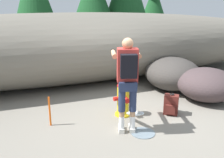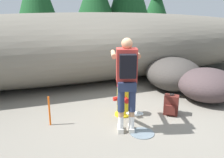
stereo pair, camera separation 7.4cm
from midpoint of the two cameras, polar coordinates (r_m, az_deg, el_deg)
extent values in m
cube|color=slate|center=(5.11, 4.23, -9.71)|extent=(56.00, 56.00, 0.04)
ellipsoid|color=#666056|center=(7.68, -6.59, 7.54)|extent=(17.98, 3.20, 2.14)
cylinder|color=gold|center=(5.27, 2.20, -8.34)|extent=(0.34, 0.34, 0.04)
cylinder|color=gold|center=(5.15, 2.23, -5.20)|extent=(0.25, 0.25, 0.58)
ellipsoid|color=red|center=(5.04, 2.28, -1.60)|extent=(0.27, 0.27, 0.10)
cylinder|color=red|center=(5.01, 2.29, -0.78)|extent=(0.06, 0.06, 0.05)
cylinder|color=red|center=(5.06, 0.47, -4.75)|extent=(0.09, 0.09, 0.09)
cylinder|color=red|center=(5.20, 3.97, -4.21)|extent=(0.09, 0.09, 0.09)
cylinder|color=red|center=(4.98, 3.08, -5.12)|extent=(0.11, 0.09, 0.11)
ellipsoid|color=silver|center=(4.74, 4.93, -8.16)|extent=(0.10, 0.74, 0.38)
cylinder|color=slate|center=(4.58, 6.93, -12.64)|extent=(0.45, 0.45, 0.01)
cube|color=beige|center=(4.61, 1.74, -11.75)|extent=(0.18, 0.28, 0.09)
cylinder|color=white|center=(4.48, 1.82, -10.24)|extent=(0.10, 0.10, 0.24)
cylinder|color=tan|center=(4.41, 1.84, -8.25)|extent=(0.10, 0.10, 0.10)
cylinder|color=#232D4C|center=(4.31, 1.87, -5.01)|extent=(0.13, 0.13, 0.43)
cube|color=beige|center=(4.63, 4.26, -11.66)|extent=(0.18, 0.28, 0.09)
cylinder|color=white|center=(4.50, 4.40, -10.16)|extent=(0.10, 0.10, 0.24)
cylinder|color=tan|center=(4.43, 4.44, -8.18)|extent=(0.10, 0.10, 0.10)
cylinder|color=#232D4C|center=(4.33, 4.52, -4.95)|extent=(0.13, 0.13, 0.43)
cube|color=#232D4C|center=(4.23, 3.25, -1.62)|extent=(0.37, 0.30, 0.16)
cube|color=#B2332D|center=(4.23, 3.19, 3.29)|extent=(0.42, 0.35, 0.60)
cube|color=black|center=(4.03, 3.50, 3.07)|extent=(0.32, 0.25, 0.40)
sphere|color=tan|center=(4.18, 3.25, 8.43)|extent=(0.20, 0.20, 0.20)
cube|color=black|center=(4.26, 3.13, 8.65)|extent=(0.15, 0.07, 0.04)
cylinder|color=tan|center=(4.54, -0.05, 6.02)|extent=(0.28, 0.58, 0.09)
sphere|color=black|center=(4.81, -0.21, 6.58)|extent=(0.11, 0.11, 0.11)
cylinder|color=tan|center=(4.59, 5.48, 6.04)|extent=(0.28, 0.58, 0.09)
sphere|color=black|center=(4.85, 5.02, 6.60)|extent=(0.11, 0.11, 0.11)
cube|color=#511E19|center=(5.38, 13.53, -5.95)|extent=(0.36, 0.35, 0.44)
cube|color=#511E19|center=(5.29, 13.33, -7.12)|extent=(0.20, 0.18, 0.20)
torus|color=black|center=(5.30, 13.70, -3.54)|extent=(0.10, 0.10, 0.02)
cube|color=black|center=(5.48, 14.52, -5.60)|extent=(0.06, 0.06, 0.37)
cube|color=black|center=(5.49, 12.80, -5.43)|extent=(0.06, 0.06, 0.37)
ellipsoid|color=#423536|center=(6.44, 21.36, -1.18)|extent=(2.06, 2.06, 0.82)
ellipsoid|color=#3A3632|center=(7.04, 13.90, 1.30)|extent=(2.04, 2.13, 0.92)
cylinder|color=#47331E|center=(10.40, -17.26, 6.45)|extent=(0.24, 0.24, 1.16)
cylinder|color=#47331E|center=(11.62, -4.47, 7.87)|extent=(0.28, 0.28, 1.08)
cone|color=#194C23|center=(11.51, -4.70, 18.01)|extent=(2.37, 2.37, 3.01)
cylinder|color=#47331E|center=(12.37, 3.12, 9.15)|extent=(0.28, 0.28, 1.40)
cylinder|color=#47331E|center=(14.36, 9.42, 9.16)|extent=(0.23, 0.23, 1.02)
cone|color=#194C23|center=(14.26, 9.76, 16.30)|extent=(1.90, 1.90, 2.55)
cylinder|color=#E55914|center=(4.87, -15.06, -7.46)|extent=(0.04, 0.04, 0.60)
camera|label=1|loc=(0.04, -90.40, -0.12)|focal=38.34mm
camera|label=2|loc=(0.04, 89.60, 0.12)|focal=38.34mm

